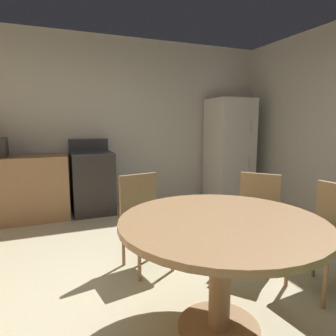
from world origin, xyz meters
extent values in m
plane|color=beige|center=(0.00, 0.00, 0.00)|extent=(14.00, 14.00, 0.00)
cube|color=beige|center=(0.00, 2.99, 1.35)|extent=(5.80, 0.12, 2.70)
cube|color=#2D2B28|center=(-0.32, 2.59, 0.45)|extent=(0.60, 0.60, 0.90)
cube|color=#38383D|center=(-0.32, 2.59, 0.91)|extent=(0.60, 0.60, 0.02)
cube|color=#38383D|center=(-0.32, 2.87, 1.01)|extent=(0.60, 0.04, 0.18)
cube|color=silver|center=(2.04, 2.54, 0.88)|extent=(0.68, 0.66, 1.76)
cylinder|color=#B2B2B7|center=(2.22, 2.20, 1.28)|extent=(0.02, 0.02, 0.22)
cylinder|color=#B2B2B7|center=(2.22, 2.20, 0.63)|extent=(0.02, 0.02, 0.30)
cylinder|color=#9E754C|center=(0.07, -0.37, 0.01)|extent=(0.54, 0.54, 0.03)
cylinder|color=#9E754C|center=(0.07, -0.37, 0.36)|extent=(0.14, 0.14, 0.72)
cylinder|color=#9E754C|center=(0.07, -0.37, 0.74)|extent=(1.29, 1.29, 0.04)
cylinder|color=#9E754C|center=(0.10, 0.47, 0.21)|extent=(0.03, 0.03, 0.43)
cylinder|color=#9E754C|center=(-0.24, 0.41, 0.21)|extent=(0.03, 0.03, 0.43)
cylinder|color=#9E754C|center=(0.04, 0.81, 0.21)|extent=(0.03, 0.03, 0.43)
cylinder|color=#9E754C|center=(-0.30, 0.75, 0.21)|extent=(0.03, 0.03, 0.43)
cube|color=#4C704C|center=(-0.10, 0.61, 0.45)|extent=(0.46, 0.46, 0.05)
cube|color=#9E754C|center=(-0.13, 0.79, 0.66)|extent=(0.38, 0.10, 0.42)
cylinder|color=#9E754C|center=(0.81, 0.03, 0.21)|extent=(0.03, 0.03, 0.43)
cylinder|color=#9E754C|center=(0.60, 0.29, 0.21)|extent=(0.03, 0.03, 0.43)
cylinder|color=#9E754C|center=(1.08, 0.24, 0.21)|extent=(0.03, 0.03, 0.43)
cylinder|color=#9E754C|center=(0.86, 0.51, 0.21)|extent=(0.03, 0.03, 0.43)
cube|color=#4C704C|center=(0.84, 0.27, 0.45)|extent=(0.56, 0.56, 0.05)
cube|color=#9E754C|center=(0.98, 0.38, 0.66)|extent=(0.27, 0.32, 0.42)
cylinder|color=#9E754C|center=(0.91, -0.46, 0.21)|extent=(0.03, 0.03, 0.43)
cylinder|color=#9E754C|center=(0.88, -0.12, 0.21)|extent=(0.03, 0.03, 0.43)
cylinder|color=#9E754C|center=(1.21, -0.09, 0.21)|extent=(0.03, 0.03, 0.43)
cube|color=#4C704C|center=(1.06, -0.27, 0.45)|extent=(0.44, 0.44, 0.05)
camera|label=1|loc=(-0.90, -1.88, 1.36)|focal=31.66mm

